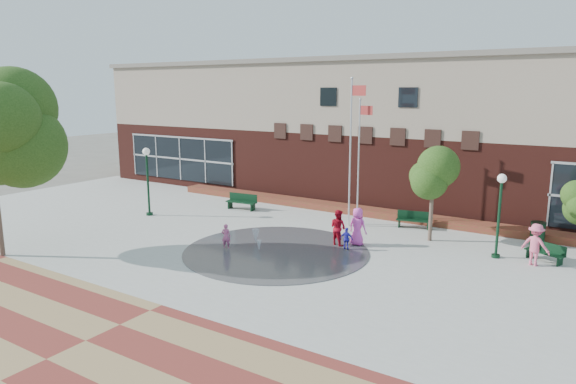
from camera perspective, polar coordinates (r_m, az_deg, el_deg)
The scene contains 22 objects.
ground at distance 21.11m, azimuth -5.92°, elevation -8.75°, with size 120.00×120.00×0.00m, color #666056.
plaza_concrete at distance 24.20m, azimuth -0.00°, elevation -6.04°, with size 46.00×18.00×0.01m, color #A8A8A0.
paver_band at distance 16.67m, azimuth -21.56°, elevation -15.17°, with size 46.00×6.00×0.01m, color maroon.
splash_pad at distance 23.40m, azimuth -1.33°, elevation -6.65°, with size 8.40×8.40×0.01m, color #383A3D.
library_building at distance 35.31m, azimuth 11.93°, elevation 6.88°, with size 44.40×10.40×9.20m.
flower_bed at distance 30.65m, azimuth 7.67°, elevation -2.42°, with size 26.00×1.20×0.40m, color #A20727.
flagpole_left at distance 27.08m, azimuth 7.03°, elevation 5.20°, with size 0.92×0.20×7.86m.
flagpole_right at distance 27.51m, azimuth 7.94°, elevation 4.05°, with size 0.83×0.20×6.79m.
lamp_left at distance 30.59m, azimuth -15.35°, elevation 1.96°, with size 0.42×0.42×3.96m.
lamp_right at distance 23.76m, azimuth 22.46°, elevation -1.48°, with size 0.39×0.39×3.72m.
bench_left at distance 31.47m, azimuth -5.18°, elevation -1.41°, with size 1.99×0.75×0.97m.
bench_mid at distance 27.97m, azimuth 13.79°, elevation -3.37°, with size 1.86×0.86×0.90m.
bench_right at distance 24.60m, azimuth 26.61°, elevation -6.35°, with size 1.67×1.07×0.82m.
trash_can at distance 26.89m, azimuth 25.98°, elevation -4.17°, with size 0.69×0.69×1.13m.
tree_mid at distance 25.26m, azimuth 15.83°, elevation 1.92°, with size 2.67×2.67×4.51m.
water_jet_a at distance 24.50m, azimuth -3.59°, elevation -5.85°, with size 0.36×0.36×0.70m, color white.
water_jet_b at distance 23.44m, azimuth -3.23°, elevation -6.64°, with size 0.22×0.22×0.50m, color white.
child_splash at distance 23.85m, azimuth -6.90°, elevation -4.92°, with size 0.43×0.28×1.18m, color #C55487.
adult_red at distance 24.23m, azimuth 5.58°, elevation -3.96°, with size 0.84×0.65×1.72m, color #AA0B1D.
adult_pink at distance 24.33m, azimuth 7.73°, elevation -3.84°, with size 0.89×0.58×1.81m, color #E747BC.
child_blue at distance 23.64m, azimuth 6.53°, elevation -5.21°, with size 0.62×0.26×1.05m, color #2E27C6.
person_bench at distance 23.72m, azimuth 25.79°, elevation -5.31°, with size 1.16×0.67×1.79m, color #ED6083.
Camera 1 is at (12.42, -15.47, 7.22)m, focal length 32.00 mm.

